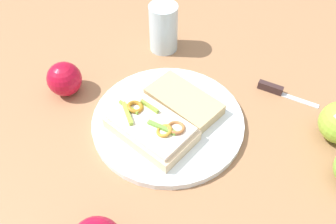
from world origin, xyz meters
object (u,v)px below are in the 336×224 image
(apple_0, at_px, (64,79))
(drinking_glass, at_px, (162,28))
(knife, at_px, (277,90))
(plate, at_px, (168,121))
(sandwich, at_px, (151,127))
(bread_slice_side, at_px, (184,101))

(apple_0, distance_m, drinking_glass, 0.25)
(knife, bearing_deg, apple_0, -152.87)
(plate, bearing_deg, knife, -72.44)
(drinking_glass, relative_size, knife, 0.96)
(sandwich, distance_m, bread_slice_side, 0.10)
(plate, bearing_deg, drinking_glass, 1.08)
(sandwich, xyz_separation_m, knife, (0.11, -0.27, -0.02))
(knife, bearing_deg, bread_slice_side, -138.51)
(drinking_glass, xyz_separation_m, knife, (-0.17, -0.24, -0.05))
(apple_0, bearing_deg, plate, -115.16)
(sandwich, bearing_deg, bread_slice_side, -90.08)
(apple_0, bearing_deg, knife, -93.14)
(plate, bearing_deg, bread_slice_side, -43.61)
(sandwich, relative_size, drinking_glass, 1.61)
(bread_slice_side, xyz_separation_m, knife, (0.04, -0.21, -0.02))
(plate, relative_size, bread_slice_side, 1.99)
(bread_slice_side, bearing_deg, plate, 92.41)
(plate, height_order, sandwich, sandwich)
(sandwich, distance_m, drinking_glass, 0.28)
(drinking_glass, bearing_deg, apple_0, 124.17)
(apple_0, xyz_separation_m, drinking_glass, (0.14, -0.21, 0.02))
(sandwich, relative_size, bread_slice_side, 1.23)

